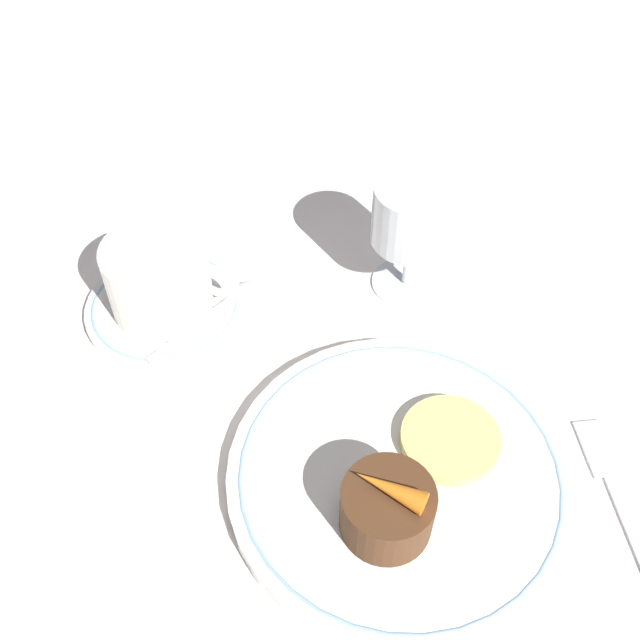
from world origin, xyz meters
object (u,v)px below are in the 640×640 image
(dinner_plate, at_px, (399,475))
(fork, at_px, (623,509))
(wine_glass, at_px, (414,220))
(coffee_cup, at_px, (158,277))
(dessert_cake, at_px, (387,509))

(dinner_plate, relative_size, fork, 1.30)
(wine_glass, xyz_separation_m, fork, (0.17, -0.21, -0.08))
(coffee_cup, bearing_deg, wine_glass, 16.82)
(wine_glass, height_order, dessert_cake, wine_glass)
(dinner_plate, distance_m, fork, 0.16)
(dinner_plate, height_order, coffee_cup, coffee_cup)
(coffee_cup, distance_m, dessert_cake, 0.28)
(dinner_plate, bearing_deg, coffee_cup, 146.63)
(dinner_plate, xyz_separation_m, coffee_cup, (-0.22, 0.14, 0.04))
(wine_glass, xyz_separation_m, dessert_cake, (-0.00, -0.25, -0.04))
(fork, relative_size, dessert_cake, 3.04)
(coffee_cup, relative_size, fork, 0.59)
(wine_glass, bearing_deg, fork, -51.15)
(dinner_plate, relative_size, wine_glass, 2.26)
(wine_glass, distance_m, dessert_cake, 0.25)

